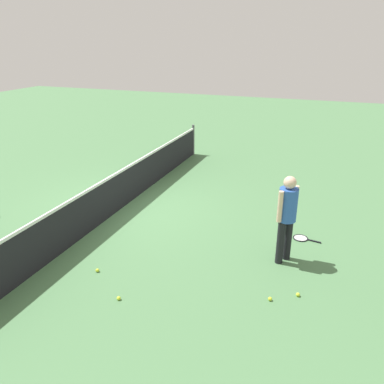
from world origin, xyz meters
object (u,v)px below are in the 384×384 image
Objects in this scene: tennis_ball_by_net at (298,295)px; tennis_ball_stray_left at (97,270)px; tennis_ball_near_player at (285,245)px; player_near_side at (287,212)px; tennis_ball_midcourt at (270,299)px; tennis_racket_near_player at (302,238)px; tennis_ball_stray_right at (119,298)px; tennis_ball_baseline at (293,182)px.

tennis_ball_stray_left is (-0.55, 3.48, 0.00)m from tennis_ball_by_net.
tennis_ball_near_player is 1.00× the size of tennis_ball_stray_left.
player_near_side is at bearing -176.27° from tennis_ball_near_player.
tennis_ball_near_player and tennis_ball_by_net have the same top height.
tennis_ball_midcourt is (-1.30, 0.00, -0.98)m from player_near_side.
tennis_ball_by_net reaches higher than tennis_racket_near_player.
tennis_racket_near_player is at bearing 4.11° from tennis_ball_by_net.
tennis_racket_near_player is 9.12× the size of tennis_ball_near_player.
tennis_ball_midcourt is at bearing 179.87° from player_near_side.
tennis_ball_stray_right is (-0.85, 2.30, 0.00)m from tennis_ball_midcourt.
tennis_racket_near_player is 2.32m from tennis_ball_midcourt.
player_near_side reaches higher than tennis_racket_near_player.
tennis_ball_stray_right is (-0.57, -0.78, 0.00)m from tennis_ball_stray_left.
tennis_ball_near_player is 1.65m from tennis_ball_by_net.
tennis_ball_midcourt is at bearing -178.96° from tennis_ball_near_player.
tennis_ball_by_net is 1.00× the size of tennis_ball_baseline.
tennis_ball_stray_right is at bearing 133.06° from player_near_side.
player_near_side is at bearing 21.51° from tennis_ball_by_net.
tennis_ball_midcourt is 3.09m from tennis_ball_stray_left.
tennis_ball_midcourt is 1.00× the size of tennis_ball_stray_left.
tennis_ball_stray_left and tennis_ball_stray_right have the same top height.
tennis_ball_baseline and tennis_ball_stray_right have the same top height.
player_near_side reaches higher than tennis_ball_stray_left.
tennis_racket_near_player is at bearing -169.74° from tennis_ball_baseline.
tennis_ball_midcourt is (-2.30, 0.26, 0.02)m from tennis_racket_near_player.
tennis_ball_stray_right is (-3.15, 2.56, 0.02)m from tennis_racket_near_player.
tennis_ball_baseline is 6.53m from tennis_ball_stray_left.
player_near_side is at bearing -62.81° from tennis_ball_stray_left.
tennis_ball_stray_left is at bearing 125.24° from tennis_ball_near_player.
tennis_ball_near_player and tennis_ball_stray_left have the same top height.
tennis_racket_near_player is 9.12× the size of tennis_ball_baseline.
tennis_ball_stray_right is at bearing 140.95° from tennis_racket_near_player.
tennis_ball_by_net is at bearing -175.89° from tennis_racket_near_player.
tennis_ball_stray_left is 0.96m from tennis_ball_stray_right.
tennis_ball_baseline is (5.65, 0.34, 0.00)m from tennis_ball_midcourt.
tennis_ball_baseline is at bearing 3.49° from tennis_ball_midcourt.
tennis_ball_midcourt reaches higher than tennis_racket_near_player.
tennis_ball_baseline is 1.00× the size of tennis_ball_stray_left.
tennis_ball_by_net is 0.49m from tennis_ball_midcourt.
tennis_ball_baseline is (4.35, 0.35, -0.98)m from player_near_side.
tennis_racket_near_player is 9.12× the size of tennis_ball_stray_left.
tennis_ball_midcourt is at bearing -84.77° from tennis_ball_stray_left.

